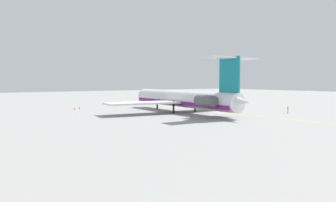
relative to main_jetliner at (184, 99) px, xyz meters
The scene contains 7 objects.
ground 10.53m from the main_jetliner, 108.82° to the right, with size 339.50×339.50×0.00m, color gray.
main_jetliner is the anchor object (origin of this frame).
ground_crew_near_nose 27.56m from the main_jetliner, 50.35° to the right, with size 0.39×0.29×1.78m.
ground_crew_near_tail 23.96m from the main_jetliner, 130.22° to the right, with size 0.31×0.34×1.70m.
safety_cone_nose 29.89m from the main_jetliner, 38.33° to the left, with size 0.40×0.40×0.55m, color #EA590F.
safety_cone_wingtip 29.58m from the main_jetliner, 34.85° to the left, with size 0.40×0.40×0.55m, color #EA590F.
taxiway_centreline 9.01m from the main_jetliner, 81.88° to the right, with size 107.73×0.36×0.01m, color gold.
Camera 1 is at (-54.95, 55.64, 7.54)m, focal length 33.62 mm.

